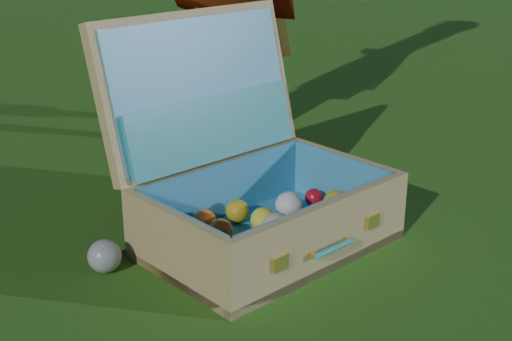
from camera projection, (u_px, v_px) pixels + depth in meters
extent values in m
plane|color=#215114|center=(236.00, 231.00, 1.85)|extent=(60.00, 60.00, 0.00)
sphere|color=teal|center=(105.00, 256.00, 1.64)|extent=(0.08, 0.08, 0.08)
cube|color=tan|center=(269.00, 242.00, 1.77)|extent=(0.68, 0.56, 0.02)
cube|color=tan|center=(325.00, 239.00, 1.61)|extent=(0.56, 0.21, 0.17)
cube|color=tan|center=(220.00, 193.00, 1.86)|extent=(0.56, 0.21, 0.17)
cube|color=tan|center=(176.00, 250.00, 1.56)|extent=(0.13, 0.33, 0.17)
cube|color=tan|center=(344.00, 185.00, 1.92)|extent=(0.13, 0.33, 0.17)
cube|color=teal|center=(269.00, 237.00, 1.76)|extent=(0.62, 0.50, 0.01)
cube|color=teal|center=(320.00, 232.00, 1.62)|extent=(0.51, 0.18, 0.15)
cube|color=teal|center=(224.00, 191.00, 1.85)|extent=(0.51, 0.18, 0.15)
cube|color=teal|center=(181.00, 244.00, 1.57)|extent=(0.12, 0.33, 0.15)
cube|color=teal|center=(341.00, 183.00, 1.90)|extent=(0.12, 0.33, 0.15)
cube|color=tan|center=(199.00, 87.00, 1.82)|extent=(0.59, 0.32, 0.38)
cube|color=teal|center=(204.00, 86.00, 1.81)|extent=(0.54, 0.27, 0.34)
cube|color=teal|center=(214.00, 128.00, 1.82)|extent=(0.51, 0.23, 0.16)
cube|color=#F2C659|center=(280.00, 263.00, 1.50)|extent=(0.04, 0.02, 0.03)
cube|color=#F2C659|center=(373.00, 221.00, 1.70)|extent=(0.04, 0.02, 0.03)
cylinder|color=teal|center=(334.00, 249.00, 1.60)|extent=(0.12, 0.05, 0.01)
cube|color=#F2C659|center=(313.00, 256.00, 1.57)|extent=(0.02, 0.02, 0.01)
cube|color=#F2C659|center=(348.00, 240.00, 1.64)|extent=(0.02, 0.02, 0.01)
sphere|color=silver|center=(233.00, 272.00, 1.54)|extent=(0.05, 0.05, 0.05)
sphere|color=#AE0D1B|center=(267.00, 260.00, 1.60)|extent=(0.04, 0.04, 0.04)
sphere|color=yellow|center=(304.00, 243.00, 1.65)|extent=(0.07, 0.07, 0.07)
sphere|color=yellow|center=(335.00, 229.00, 1.72)|extent=(0.06, 0.06, 0.06)
sphere|color=silver|center=(367.00, 213.00, 1.80)|extent=(0.08, 0.08, 0.08)
sphere|color=#C5B78B|center=(204.00, 260.00, 1.58)|extent=(0.06, 0.06, 0.06)
sphere|color=#0E1047|center=(245.00, 245.00, 1.64)|extent=(0.06, 0.06, 0.06)
sphere|color=#C5B78B|center=(277.00, 228.00, 1.72)|extent=(0.08, 0.08, 0.08)
sphere|color=#E85713|center=(306.00, 220.00, 1.79)|extent=(0.05, 0.05, 0.05)
sphere|color=#B49A18|center=(336.00, 203.00, 1.86)|extent=(0.07, 0.07, 0.07)
sphere|color=yellow|center=(189.00, 248.00, 1.64)|extent=(0.06, 0.06, 0.06)
sphere|color=#E85713|center=(220.00, 231.00, 1.71)|extent=(0.06, 0.06, 0.06)
sphere|color=yellow|center=(263.00, 220.00, 1.78)|extent=(0.06, 0.06, 0.06)
sphere|color=silver|center=(289.00, 205.00, 1.85)|extent=(0.07, 0.07, 0.07)
sphere|color=#AE0D1B|center=(314.00, 198.00, 1.93)|extent=(0.05, 0.05, 0.05)
sphere|color=#0E1047|center=(166.00, 235.00, 1.69)|extent=(0.06, 0.06, 0.06)
sphere|color=#E85713|center=(205.00, 222.00, 1.77)|extent=(0.06, 0.06, 0.06)
sphere|color=#B49A18|center=(237.00, 211.00, 1.83)|extent=(0.06, 0.06, 0.06)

